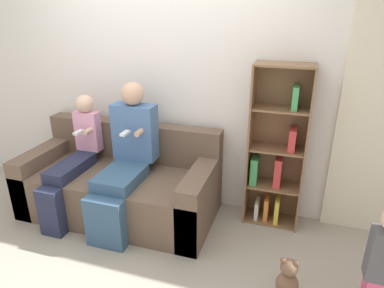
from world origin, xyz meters
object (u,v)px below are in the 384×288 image
object	(u,v)px
adult_seated	(126,155)
bookshelf	(276,153)
couch	(121,185)
child_seated	(73,160)
teddy_bear	(288,278)

from	to	relation	value
adult_seated	bookshelf	bearing A→B (deg)	17.77
bookshelf	couch	bearing A→B (deg)	-167.17
couch	bookshelf	xyz separation A→B (m)	(1.46, 0.33, 0.41)
child_seated	bookshelf	world-z (taller)	bookshelf
bookshelf	teddy_bear	distance (m)	1.13
child_seated	bookshelf	xyz separation A→B (m)	(1.88, 0.47, 0.12)
couch	adult_seated	xyz separation A→B (m)	(0.14, -0.09, 0.39)
couch	teddy_bear	bearing A→B (deg)	-20.59
couch	bookshelf	world-z (taller)	bookshelf
adult_seated	teddy_bear	world-z (taller)	adult_seated
bookshelf	teddy_bear	world-z (taller)	bookshelf
couch	adult_seated	world-z (taller)	adult_seated
child_seated	bookshelf	distance (m)	1.94
couch	adult_seated	distance (m)	0.42
adult_seated	teddy_bear	xyz separation A→B (m)	(1.53, -0.54, -0.53)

